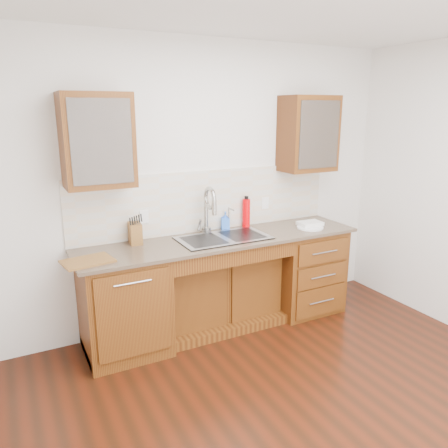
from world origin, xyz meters
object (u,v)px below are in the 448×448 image
soap_bottle (225,221)px  water_bottle (246,213)px  plate (310,227)px  cutting_board (88,261)px  knife_block (135,233)px

soap_bottle → water_bottle: size_ratio=0.62×
water_bottle → plate: bearing=-32.2°
water_bottle → cutting_board: 1.68m
water_bottle → plate: size_ratio=1.09×
water_bottle → plate: water_bottle is taller
knife_block → cutting_board: (-0.48, -0.31, -0.08)m
plate → cutting_board: size_ratio=0.70×
plate → water_bottle: bearing=147.8°
soap_bottle → cutting_board: soap_bottle is taller
water_bottle → knife_block: size_ratio=1.54×
soap_bottle → water_bottle: water_bottle is taller
water_bottle → cutting_board: water_bottle is taller
water_bottle → knife_block: bearing=-178.0°
plate → cutting_board: 2.18m
knife_block → cutting_board: bearing=-140.4°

